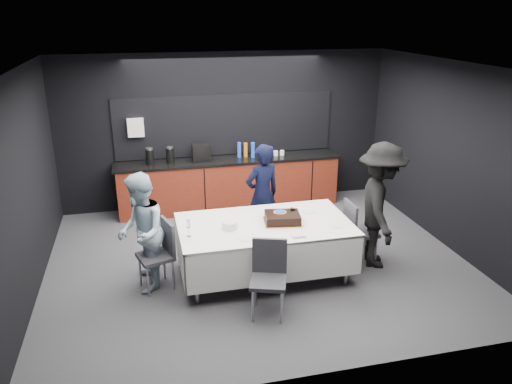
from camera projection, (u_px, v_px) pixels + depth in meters
ground at (258, 261)px, 7.35m from camera, size 6.00×6.00×0.00m
room_shell at (258, 138)px, 6.71m from camera, size 6.04×5.04×2.82m
kitchenette at (228, 179)px, 9.18m from camera, size 4.10×0.64×2.05m
party_table at (265, 233)px, 6.76m from camera, size 2.32×1.32×0.78m
cake_assembly at (283, 218)px, 6.73m from camera, size 0.55×0.47×0.16m
plate_stack at (230, 225)px, 6.54m from camera, size 0.20×0.20×0.10m
loose_plate_near at (247, 238)px, 6.27m from camera, size 0.20×0.20×0.01m
loose_plate_right_a at (309, 212)px, 7.09m from camera, size 0.19×0.19×0.01m
loose_plate_right_b at (336, 226)px, 6.64m from camera, size 0.20×0.20×0.01m
loose_plate_far at (265, 214)px, 7.00m from camera, size 0.22×0.22×0.01m
fork_pile at (298, 236)px, 6.32m from camera, size 0.18×0.11×0.03m
champagne_flute at (188, 225)px, 6.27m from camera, size 0.06×0.06×0.22m
chair_left at (161, 250)px, 6.52m from camera, size 0.52×0.52×0.92m
chair_right at (356, 227)px, 7.18m from camera, size 0.42×0.42×0.92m
chair_near at (269, 272)px, 5.97m from camera, size 0.53×0.53×0.92m
person_center at (262, 195)px, 7.65m from camera, size 0.68×0.56×1.62m
person_left at (141, 233)px, 6.41m from camera, size 0.60×0.77×1.58m
person_right at (380, 206)px, 6.99m from camera, size 0.99×1.31×1.80m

